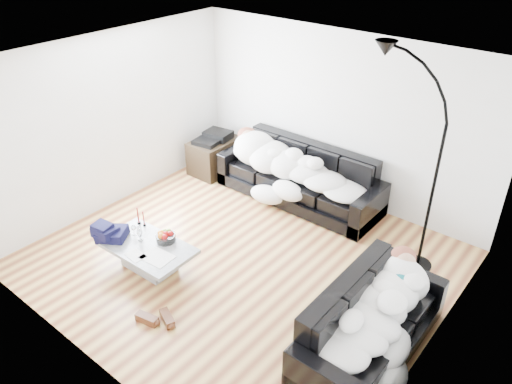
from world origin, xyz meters
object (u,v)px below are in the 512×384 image
Objects in this scene: sofa_back at (299,175)px; sleeper_back at (298,164)px; sofa_right at (372,321)px; candle_right at (144,219)px; sleeper_right at (375,305)px; shoes at (156,318)px; floor_lamp at (434,184)px; wine_glass_c at (140,235)px; stereo at (214,137)px; coffee_table at (148,257)px; av_cabinet at (215,156)px; fruit_bowl at (166,236)px; wine_glass_a at (139,231)px; wine_glass_b at (134,230)px; candle_left at (138,216)px.

sleeper_back reaches higher than sofa_back.
candle_right is at bearing 95.27° from sofa_right.
shoes is at bearing 119.53° from sleeper_right.
candle_right is 3.71m from floor_lamp.
wine_glass_c is 2.69m from stereo.
sleeper_right reaches higher than shoes.
coffee_table is 2.76m from av_cabinet.
sofa_back is 1.35× the size of sofa_right.
fruit_bowl is 1.65× the size of wine_glass_a.
sofa_back is 2.50m from candle_right.
sofa_back is at bearing 95.02° from shoes.
fruit_bowl reaches higher than wine_glass_a.
sofa_right is 2.76m from fruit_bowl.
wine_glass_a is 0.23m from candle_right.
fruit_bowl is 0.49m from candle_right.
sofa_back is at bearing 69.38° from candle_right.
sofa_back is 1.69m from av_cabinet.
sleeper_right reaches higher than wine_glass_b.
av_cabinet is at bearing 112.51° from wine_glass_c.
coffee_table is (-2.85, -0.57, -0.45)m from sleeper_right.
sleeper_right reaches higher than wine_glass_c.
sofa_right is at bearing 0.00° from sleeper_right.
sleeper_right is at bearing 29.26° from shoes.
wine_glass_a is 3.71m from floor_lamp.
candle_left is at bearing 146.15° from shoes.
sofa_right is 4.24× the size of shoes.
sleeper_back is at bearing 78.70° from coffee_table.
coffee_table is at bearing -101.09° from sofa_back.
coffee_table is at bearing -19.99° from wine_glass_a.
stereo is at bearing 109.43° from wine_glass_b.
sleeper_back is 2.27m from floor_lamp.
stereo reaches higher than candle_left.
sleeper_right is at bearing 5.40° from candle_left.
coffee_table is 0.35m from fruit_bowl.
sleeper_back is 1.72m from av_cabinet.
sofa_back is 3.11m from sleeper_right.
sofa_back is 0.22m from sleeper_back.
wine_glass_a is (-0.75, -2.53, -0.01)m from sofa_back.
wine_glass_c reaches higher than wine_glass_a.
sleeper_back reaches higher than candle_right.
sleeper_right is 3.21m from wine_glass_b.
wine_glass_b is at bearing -107.67° from sofa_back.
wine_glass_c is (-0.65, -2.60, 0.01)m from sofa_back.
coffee_table is at bearing -73.25° from stereo.
stereo reaches higher than shoes.
fruit_bowl is 0.33m from wine_glass_c.
coffee_table is 0.49× the size of floor_lamp.
wine_glass_c is 0.40m from candle_left.
coffee_table is at bearing -101.30° from sleeper_back.
wine_glass_b is 0.34× the size of stereo.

